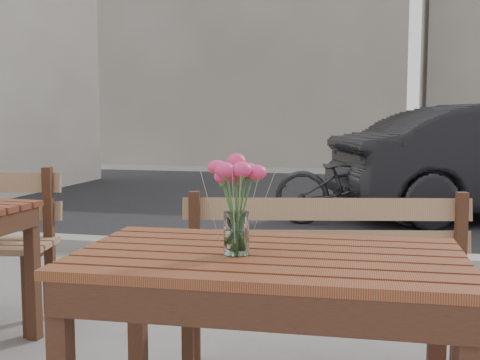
# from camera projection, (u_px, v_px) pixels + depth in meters

# --- Properties ---
(street) EXTENTS (30.00, 8.12, 0.12)m
(street) POSITION_uv_depth(u_px,v_px,m) (340.00, 220.00, 7.09)
(street) COLOR black
(street) RESTS_ON ground
(backdrop_buildings) EXTENTS (15.50, 4.00, 8.00)m
(backdrop_buildings) POSITION_uv_depth(u_px,v_px,m) (373.00, 26.00, 15.70)
(backdrop_buildings) COLOR slate
(backdrop_buildings) RESTS_ON ground
(main_table) EXTENTS (1.31, 0.79, 0.79)m
(main_table) POSITION_uv_depth(u_px,v_px,m) (268.00, 291.00, 2.00)
(main_table) COLOR #5A2417
(main_table) RESTS_ON ground
(main_bench) EXTENTS (1.49, 0.71, 0.89)m
(main_bench) POSITION_uv_depth(u_px,v_px,m) (328.00, 262.00, 2.90)
(main_bench) COLOR #8F684A
(main_bench) RESTS_ON ground
(main_vase) EXTENTS (0.18, 0.18, 0.33)m
(main_vase) POSITION_uv_depth(u_px,v_px,m) (236.00, 192.00, 1.95)
(main_vase) COLOR white
(main_vase) RESTS_ON main_table
(bicycle) EXTENTS (1.86, 0.72, 0.96)m
(bicycle) POSITION_uv_depth(u_px,v_px,m) (356.00, 184.00, 6.81)
(bicycle) COLOR black
(bicycle) RESTS_ON ground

